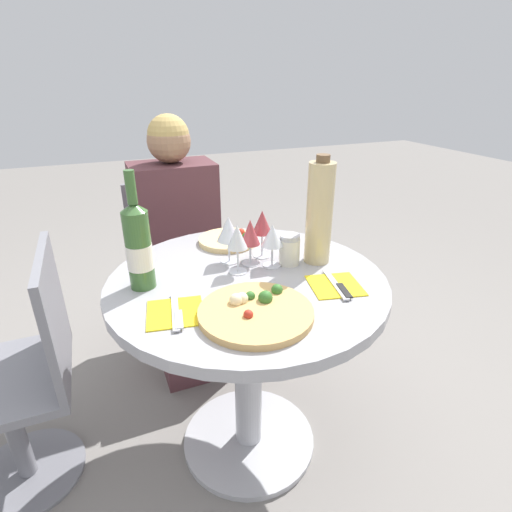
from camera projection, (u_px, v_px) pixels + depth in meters
name	position (u px, v px, depth m)	size (l,w,h in m)	color
ground_plane	(249.00, 440.00, 1.57)	(12.00, 12.00, 0.00)	gray
dining_table	(248.00, 324.00, 1.34)	(0.88, 0.88, 0.72)	#B2B2B7
chair_behind_diner	(178.00, 269.00, 2.04)	(0.42, 0.42, 0.83)	slate
seated_diner	(183.00, 260.00, 1.87)	(0.37, 0.47, 1.16)	#512D33
chair_empty_side	(22.00, 381.00, 1.29)	(0.42, 0.42, 0.83)	slate
pizza_large	(256.00, 311.00, 1.06)	(0.31, 0.31, 0.05)	tan
pizza_small_far	(229.00, 240.00, 1.52)	(0.22, 0.22, 0.05)	#E5C17F
wine_bottle	(139.00, 246.00, 1.16)	(0.08, 0.08, 0.35)	#38602D
tall_carafe	(319.00, 213.00, 1.31)	(0.09, 0.09, 0.36)	tan
sugar_shaker	(289.00, 250.00, 1.34)	(0.07, 0.07, 0.11)	silver
wine_glass_front_left	(237.00, 238.00, 1.25)	(0.07, 0.07, 0.16)	silver
wine_glass_center	(250.00, 233.00, 1.31)	(0.07, 0.07, 0.16)	silver
wine_glass_back_left	(229.00, 230.00, 1.32)	(0.08, 0.08, 0.16)	silver
wine_glass_back_right	(262.00, 223.00, 1.36)	(0.07, 0.07, 0.17)	silver
wine_glass_front_right	(272.00, 236.00, 1.30)	(0.07, 0.07, 0.15)	silver
place_setting_left	(176.00, 313.00, 1.07)	(0.17, 0.19, 0.01)	yellow
place_setting_right	(336.00, 286.00, 1.21)	(0.18, 0.19, 0.01)	yellow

